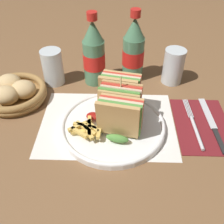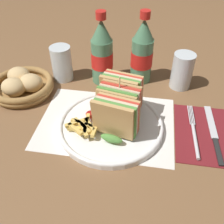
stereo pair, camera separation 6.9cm
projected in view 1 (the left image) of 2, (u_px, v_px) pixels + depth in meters
ground_plane at (117, 123)px, 0.72m from camera, size 4.00×4.00×0.00m
placemat at (107, 123)px, 0.72m from camera, size 0.36×0.26×0.00m
plate_main at (112, 125)px, 0.70m from camera, size 0.28×0.28×0.02m
club_sandwich at (119, 104)px, 0.67m from camera, size 0.12×0.20×0.14m
fries_pile at (88, 129)px, 0.66m from camera, size 0.12×0.08×0.02m
ketchup_blob at (92, 115)px, 0.71m from camera, size 0.03×0.03×0.01m
napkin at (201, 124)px, 0.71m from camera, size 0.15×0.22×0.00m
fork at (194, 127)px, 0.70m from camera, size 0.02×0.20×0.01m
knife at (211, 124)px, 0.71m from camera, size 0.02×0.21×0.00m
coke_bottle_near at (93, 54)px, 0.81m from camera, size 0.07×0.07×0.23m
coke_bottle_far at (133, 51)px, 0.83m from camera, size 0.07×0.07×0.23m
glass_near at (173, 66)px, 0.84m from camera, size 0.07×0.07×0.11m
glass_far at (52, 69)px, 0.84m from camera, size 0.07×0.07×0.11m
bread_basket at (13, 92)px, 0.78m from camera, size 0.19×0.19×0.07m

